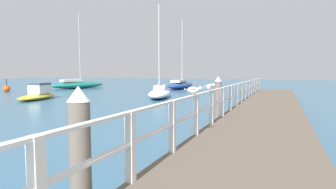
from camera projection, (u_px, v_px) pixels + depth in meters
The scene contains 11 objects.
pier_deck at pixel (267, 113), 12.08m from camera, with size 2.90×27.00×0.51m, color brown.
pier_railing at pixel (236, 92), 12.55m from camera, with size 0.12×25.52×1.04m.
dock_piling_near at pixel (80, 160), 3.44m from camera, with size 0.29×0.29×1.93m.
dock_piling_far at pixel (218, 100), 10.70m from camera, with size 0.29×0.29×1.93m.
seagull_foreground at pixel (193, 90), 6.43m from camera, with size 0.46×0.24×0.21m.
seagull_background at pixel (210, 86), 7.90m from camera, with size 0.25×0.45×0.21m.
boat_0 at pixel (160, 93), 21.99m from camera, with size 3.40×5.95×7.46m.
boat_2 at pixel (78, 85), 34.23m from camera, with size 4.66×7.54×9.61m.
boat_4 at pixel (181, 85), 33.70m from camera, with size 2.36×7.56×8.56m.
boat_5 at pixel (38, 94), 20.67m from camera, with size 2.89×4.77×1.26m.
channel_buoy at pixel (7, 89), 28.11m from camera, with size 0.70×0.70×1.40m.
Camera 1 is at (0.61, 0.73, 2.11)m, focal length 28.54 mm.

